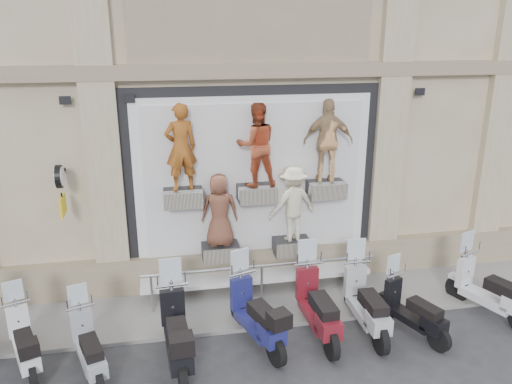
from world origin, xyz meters
TOP-DOWN VIEW (x-y plane):
  - ground at (0.00, 0.00)m, footprint 90.00×90.00m
  - sidewalk at (0.00, 2.10)m, footprint 16.00×2.20m
  - building at (0.00, 7.00)m, footprint 14.00×8.60m
  - shop_vitrine at (0.10, 2.74)m, footprint 5.60×0.86m
  - guard_rail at (0.00, 2.00)m, footprint 5.06×0.10m
  - clock_sign_bracket at (-3.90, 2.47)m, footprint 0.10×0.80m
  - scooter_b at (-4.45, 0.65)m, footprint 1.13×1.84m
  - scooter_c at (-3.33, 0.29)m, footprint 1.05×1.85m
  - scooter_d at (-1.86, 0.26)m, footprint 0.77×2.17m
  - scooter_e at (-0.38, 0.63)m, footprint 1.17×2.13m
  - scooter_f at (0.82, 0.68)m, footprint 0.70×2.13m
  - scooter_g at (1.79, 0.64)m, footprint 0.61×2.06m
  - scooter_h at (2.64, 0.37)m, footprint 1.12×1.85m
  - scooter_i at (4.49, 0.66)m, footprint 1.28×2.10m

SIDE VIEW (x-z plane):
  - ground at x=0.00m, z-range 0.00..0.00m
  - sidewalk at x=0.00m, z-range 0.00..0.08m
  - guard_rail at x=0.00m, z-range 0.00..0.93m
  - scooter_b at x=-4.45m, z-range 0.00..1.44m
  - scooter_c at x=-3.33m, z-range 0.00..1.44m
  - scooter_h at x=2.64m, z-range 0.00..1.45m
  - scooter_i at x=4.49m, z-range 0.00..1.65m
  - scooter_e at x=-0.38m, z-range 0.00..1.66m
  - scooter_g at x=1.79m, z-range 0.00..1.67m
  - scooter_f at x=0.82m, z-range 0.00..1.71m
  - scooter_d at x=-1.86m, z-range 0.00..1.74m
  - shop_vitrine at x=0.10m, z-range 0.30..4.60m
  - clock_sign_bracket at x=-3.90m, z-range 2.29..3.31m
  - building at x=0.00m, z-range 0.00..12.00m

